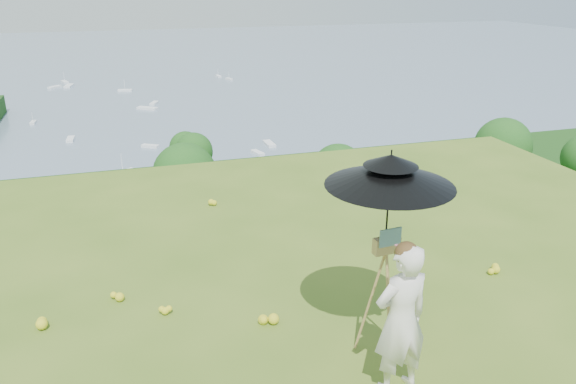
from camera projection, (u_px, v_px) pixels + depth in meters
name	position (u px, v px, depth m)	size (l,w,h in m)	color
ground	(353.00, 326.00, 6.83)	(14.00, 14.00, 0.00)	#4B6B1E
shoreline_tier	(151.00, 254.00, 86.68)	(170.00, 28.00, 8.00)	#72685B
bay_water	(121.00, 75.00, 233.28)	(700.00, 700.00, 0.00)	slate
slope_trees	(166.00, 239.00, 43.45)	(110.00, 50.00, 6.00)	#174F17
harbor_town	(147.00, 215.00, 84.35)	(110.00, 22.00, 5.00)	silver
moored_boats	(83.00, 119.00, 159.20)	(140.00, 140.00, 0.70)	white
wildflowers	(345.00, 311.00, 7.04)	(10.00, 10.50, 0.12)	yellow
painter	(401.00, 320.00, 5.51)	(0.60, 0.40, 1.66)	white
field_easel	(383.00, 292.00, 6.10)	(0.59, 0.59, 1.56)	olive
sun_umbrella	(388.00, 201.00, 5.75)	(1.33, 1.33, 1.10)	black
painter_cap	(407.00, 249.00, 5.23)	(0.22, 0.26, 0.10)	#D37382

